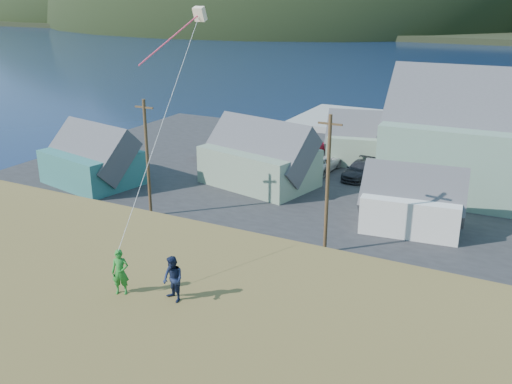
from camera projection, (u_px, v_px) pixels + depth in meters
ground at (336, 266)px, 36.43m from camera, size 900.00×900.00×0.00m
grass_strip at (324, 279)px, 34.73m from camera, size 110.00×8.00×0.10m
waterfront_lot at (400, 188)px, 50.66m from camera, size 72.00×36.00×0.12m
wharf at (398, 126)px, 72.39m from camera, size 26.00×14.00×0.90m
shed_teal at (92, 158)px, 51.09m from camera, size 9.54×7.56×6.71m
shed_palegreen_near at (259, 156)px, 50.67m from camera, size 11.03×8.21×7.23m
shed_white at (413, 200)px, 41.36m from camera, size 7.87×5.69×5.85m
shed_palegreen_far at (374, 140)px, 57.41m from camera, size 10.48×7.38×6.39m
utility_poles at (317, 187)px, 37.01m from camera, size 27.81×0.24×9.33m
parked_cars at (326, 157)px, 57.32m from camera, size 25.21×11.66×1.51m
kite_flyer_green at (120, 272)px, 18.59m from camera, size 0.67×0.58×1.56m
kite_flyer_navy at (173, 279)px, 18.16m from camera, size 0.91×0.82×1.53m
kite_rig at (194, 21)px, 22.34m from camera, size 1.23×3.79×10.08m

